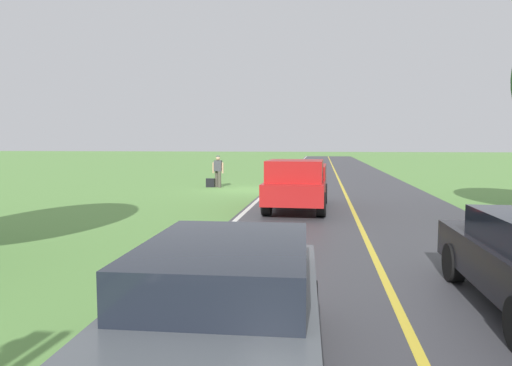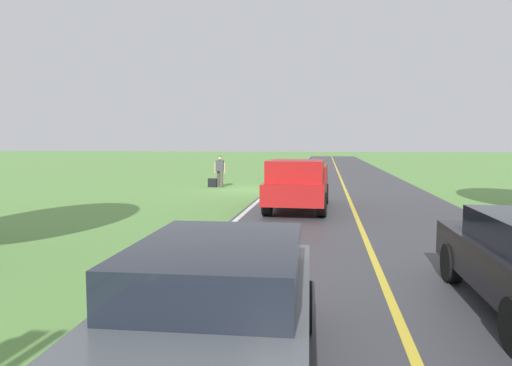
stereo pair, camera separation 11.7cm
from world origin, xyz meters
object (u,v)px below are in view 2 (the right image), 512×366
Objects in this scene: suitcase_carried at (212,183)px; sedan_ahead_same_lane at (216,310)px; hitchhiker_walking at (220,169)px; pickup_truck_passing at (298,183)px.

sedan_ahead_same_lane is (-5.02, 19.90, 0.52)m from suitcase_carried.
hitchhiker_walking is 3.66× the size of suitcase_carried.
hitchhiker_walking is 9.16m from pickup_truck_passing.
hitchhiker_walking reaches higher than suitcase_carried.
hitchhiker_walking is at bearing -77.04° from sedan_ahead_same_lane.
hitchhiker_walking is 0.32× the size of pickup_truck_passing.
sedan_ahead_same_lane is (-4.60, 19.97, -0.23)m from hitchhiker_walking.
hitchhiker_walking is 0.86m from suitcase_carried.
pickup_truck_passing is 12.10m from sedan_ahead_same_lane.
sedan_ahead_same_lane is (0.09, 12.10, -0.21)m from pickup_truck_passing.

